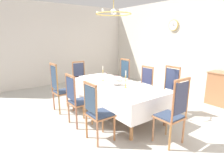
{
  "coord_description": "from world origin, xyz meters",
  "views": [
    {
      "loc": [
        3.49,
        -2.68,
        1.87
      ],
      "look_at": [
        -0.02,
        -0.1,
        0.74
      ],
      "focal_mm": 30.31,
      "sensor_mm": 36.0,
      "label": 1
    }
  ],
  "objects": [
    {
      "name": "ground",
      "position": [
        0.0,
        0.0,
        -0.02
      ],
      "size": [
        7.27,
        5.86,
        0.04
      ],
      "primitive_type": "cube",
      "color": "#B5B3AA"
    },
    {
      "name": "back_wall",
      "position": [
        0.0,
        2.97,
        1.5
      ],
      "size": [
        7.27,
        0.08,
        3.01
      ],
      "primitive_type": "cube",
      "color": "silver",
      "rests_on": "ground"
    },
    {
      "name": "left_wall",
      "position": [
        -3.68,
        0.0,
        1.5
      ],
      "size": [
        0.08,
        5.86,
        3.01
      ],
      "primitive_type": "cube",
      "color": "silver",
      "rests_on": "ground"
    },
    {
      "name": "dining_table",
      "position": [
        0.0,
        -0.07,
        0.67
      ],
      "size": [
        2.58,
        1.16,
        0.74
      ],
      "color": "#9E673F",
      "rests_on": "ground"
    },
    {
      "name": "tablecloth",
      "position": [
        0.0,
        -0.07,
        0.63
      ],
      "size": [
        2.6,
        1.18,
        0.42
      ],
      "color": "white",
      "rests_on": "dining_table"
    },
    {
      "name": "chair_south_a",
      "position": [
        -0.89,
        -1.06,
        0.61
      ],
      "size": [
        0.44,
        0.42,
        1.23
      ],
      "color": "#A77045",
      "rests_on": "ground"
    },
    {
      "name": "chair_north_a",
      "position": [
        -0.89,
        0.92,
        0.6
      ],
      "size": [
        0.44,
        0.42,
        1.18
      ],
      "rotation": [
        0.0,
        0.0,
        3.14
      ],
      "color": "#B16D4D",
      "rests_on": "ground"
    },
    {
      "name": "chair_south_b",
      "position": [
        0.04,
        -1.06,
        0.58
      ],
      "size": [
        0.44,
        0.42,
        1.11
      ],
      "color": "#AF7645",
      "rests_on": "ground"
    },
    {
      "name": "chair_north_b",
      "position": [
        0.04,
        0.91,
        0.56
      ],
      "size": [
        0.44,
        0.42,
        1.07
      ],
      "rotation": [
        0.0,
        0.0,
        3.14
      ],
      "color": "#AA704E",
      "rests_on": "ground"
    },
    {
      "name": "chair_south_c",
      "position": [
        0.83,
        -1.05,
        0.57
      ],
      "size": [
        0.44,
        0.42,
        1.11
      ],
      "color": "#9E6C44",
      "rests_on": "ground"
    },
    {
      "name": "chair_north_c",
      "position": [
        0.83,
        0.92,
        0.6
      ],
      "size": [
        0.44,
        0.42,
        1.17
      ],
      "rotation": [
        0.0,
        0.0,
        3.14
      ],
      "color": "#A86243",
      "rests_on": "ground"
    },
    {
      "name": "chair_head_west",
      "position": [
        -1.69,
        -0.07,
        0.57
      ],
      "size": [
        0.42,
        0.44,
        1.09
      ],
      "rotation": [
        0.0,
        0.0,
        -1.57
      ],
      "color": "#9F6943",
      "rests_on": "ground"
    },
    {
      "name": "chair_head_east",
      "position": [
        1.7,
        -0.07,
        0.61
      ],
      "size": [
        0.42,
        0.44,
        1.21
      ],
      "rotation": [
        0.0,
        0.0,
        1.57
      ],
      "color": "#A3704E",
      "rests_on": "ground"
    },
    {
      "name": "soup_tureen",
      "position": [
        0.13,
        -0.07,
        0.86
      ],
      "size": [
        0.29,
        0.29,
        0.23
      ],
      "color": "white",
      "rests_on": "tablecloth"
    },
    {
      "name": "candlestick_west",
      "position": [
        -0.45,
        -0.07,
        0.9
      ],
      "size": [
        0.07,
        0.07,
        0.38
      ],
      "color": "gold",
      "rests_on": "tablecloth"
    },
    {
      "name": "candlestick_east",
      "position": [
        0.45,
        -0.07,
        0.9
      ],
      "size": [
        0.07,
        0.07,
        0.39
      ],
      "color": "gold",
      "rests_on": "tablecloth"
    },
    {
      "name": "bowl_near_left",
      "position": [
        -0.79,
        0.4,
        0.76
      ],
      "size": [
        0.14,
        0.14,
        0.03
      ],
      "color": "white",
      "rests_on": "tablecloth"
    },
    {
      "name": "bowl_near_right",
      "position": [
        -1.07,
        0.39,
        0.76
      ],
      "size": [
        0.17,
        0.17,
        0.03
      ],
      "color": "white",
      "rests_on": "tablecloth"
    },
    {
      "name": "bowl_far_left",
      "position": [
        -0.17,
        0.4,
        0.76
      ],
      "size": [
        0.2,
        0.2,
        0.04
      ],
      "color": "white",
      "rests_on": "tablecloth"
    },
    {
      "name": "bowl_far_right",
      "position": [
        -1.14,
        -0.48,
        0.76
      ],
      "size": [
        0.17,
        0.17,
        0.03
      ],
      "color": "white",
      "rests_on": "tablecloth"
    },
    {
      "name": "spoon_primary",
      "position": [
        -0.89,
        0.43,
        0.75
      ],
      "size": [
        0.03,
        0.18,
        0.01
      ],
      "rotation": [
        0.0,
        0.0,
        0.01
      ],
      "color": "gold",
      "rests_on": "tablecloth"
    },
    {
      "name": "spoon_secondary",
      "position": [
        -1.19,
        0.41,
        0.75
      ],
      "size": [
        0.04,
        0.18,
        0.01
      ],
      "rotation": [
        0.0,
        0.0,
        0.15
      ],
      "color": "gold",
      "rests_on": "tablecloth"
    },
    {
      "name": "mounted_clock",
      "position": [
        -0.61,
        2.9,
        2.19
      ],
      "size": [
        0.36,
        0.06,
        0.36
      ],
      "color": "#D1B251"
    },
    {
      "name": "chandelier",
      "position": [
        -0.0,
        -0.07,
        2.33
      ],
      "size": [
        0.79,
        0.78,
        0.66
      ],
      "color": "gold"
    }
  ]
}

